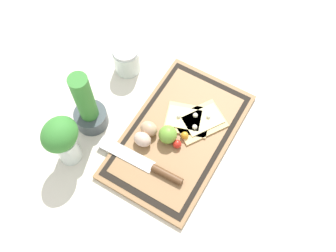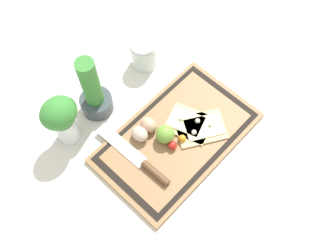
# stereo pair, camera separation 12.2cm
# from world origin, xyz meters

# --- Properties ---
(ground_plane) EXTENTS (6.00, 6.00, 0.00)m
(ground_plane) POSITION_xyz_m (0.00, 0.00, 0.00)
(ground_plane) COLOR silver
(cutting_board) EXTENTS (0.50, 0.31, 0.02)m
(cutting_board) POSITION_xyz_m (0.00, 0.00, 0.01)
(cutting_board) COLOR #997047
(cutting_board) RESTS_ON ground_plane
(pizza_slice_near) EXTENTS (0.19, 0.17, 0.02)m
(pizza_slice_near) POSITION_xyz_m (0.07, -0.04, 0.02)
(pizza_slice_near) COLOR #DBBC7F
(pizza_slice_near) RESTS_ON cutting_board
(pizza_slice_far) EXTENTS (0.15, 0.16, 0.02)m
(pizza_slice_far) POSITION_xyz_m (0.06, 0.00, 0.02)
(pizza_slice_far) COLOR #DBBC7F
(pizza_slice_far) RESTS_ON cutting_board
(knife) EXTENTS (0.04, 0.29, 0.02)m
(knife) POSITION_xyz_m (-0.14, 0.01, 0.03)
(knife) COLOR silver
(knife) RESTS_ON cutting_board
(egg_brown) EXTENTS (0.04, 0.06, 0.04)m
(egg_brown) POSITION_xyz_m (-0.04, 0.08, 0.04)
(egg_brown) COLOR tan
(egg_brown) RESTS_ON cutting_board
(egg_pink) EXTENTS (0.04, 0.06, 0.04)m
(egg_pink) POSITION_xyz_m (-0.08, 0.08, 0.04)
(egg_pink) COLOR beige
(egg_pink) RESTS_ON cutting_board
(lime) EXTENTS (0.06, 0.06, 0.06)m
(lime) POSITION_xyz_m (-0.03, 0.02, 0.05)
(lime) COLOR #70A838
(lime) RESTS_ON cutting_board
(cherry_tomato_red) EXTENTS (0.03, 0.03, 0.03)m
(cherry_tomato_red) POSITION_xyz_m (-0.04, -0.02, 0.03)
(cherry_tomato_red) COLOR red
(cherry_tomato_red) RESTS_ON cutting_board
(cherry_tomato_yellow) EXTENTS (0.02, 0.02, 0.02)m
(cherry_tomato_yellow) POSITION_xyz_m (-0.00, -0.02, 0.03)
(cherry_tomato_yellow) COLOR orange
(cherry_tomato_yellow) RESTS_ON cutting_board
(herb_pot) EXTENTS (0.10, 0.10, 0.25)m
(herb_pot) POSITION_xyz_m (-0.09, 0.26, 0.09)
(herb_pot) COLOR #3D474C
(herb_pot) RESTS_ON ground_plane
(sauce_jar) EXTENTS (0.09, 0.09, 0.10)m
(sauce_jar) POSITION_xyz_m (0.14, 0.28, 0.04)
(sauce_jar) COLOR silver
(sauce_jar) RESTS_ON ground_plane
(herb_glass) EXTENTS (0.11, 0.10, 0.20)m
(herb_glass) POSITION_xyz_m (-0.22, 0.25, 0.12)
(herb_glass) COLOR silver
(herb_glass) RESTS_ON ground_plane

